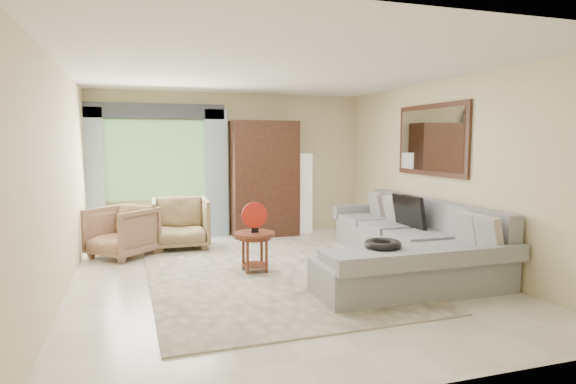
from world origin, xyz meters
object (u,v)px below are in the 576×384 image
object	(u,v)px
armchair_right	(181,223)
tv_screen	(409,211)
sectional_sofa	(407,248)
floor_lamp	(304,193)
potted_plant	(124,227)
armchair_left	(122,232)
armoire	(264,179)
coffee_table	(255,252)

from	to	relation	value
armchair_right	tv_screen	bearing A→B (deg)	-28.68
sectional_sofa	floor_lamp	size ratio (longest dim) A/B	2.31
potted_plant	floor_lamp	size ratio (longest dim) A/B	0.35
armchair_left	potted_plant	bearing A→B (deg)	136.09
armchair_left	tv_screen	bearing A→B (deg)	26.01
potted_plant	armoire	xyz separation A→B (m)	(2.47, -0.10, 0.79)
coffee_table	armoire	bearing A→B (deg)	72.22
sectional_sofa	potted_plant	distance (m)	4.76
armchair_right	potted_plant	distance (m)	1.18
potted_plant	armoire	bearing A→B (deg)	-2.33
coffee_table	armchair_right	size ratio (longest dim) A/B	0.60
floor_lamp	coffee_table	bearing A→B (deg)	-122.27
tv_screen	armoire	world-z (taller)	armoire
armchair_left	floor_lamp	bearing A→B (deg)	64.37
tv_screen	floor_lamp	distance (m)	2.63
armchair_left	floor_lamp	distance (m)	3.46
sectional_sofa	armoire	world-z (taller)	armoire
potted_plant	sectional_sofa	bearing A→B (deg)	-39.02
armchair_left	armchair_right	distance (m)	0.96
tv_screen	armchair_right	distance (m)	3.59
coffee_table	armoire	distance (m)	2.69
coffee_table	tv_screen	bearing A→B (deg)	-0.69
tv_screen	armoire	xyz separation A→B (m)	(-1.50, 2.48, 0.33)
tv_screen	armchair_left	bearing A→B (deg)	159.53
sectional_sofa	coffee_table	distance (m)	2.07
coffee_table	potted_plant	distance (m)	3.06
potted_plant	floor_lamp	world-z (taller)	floor_lamp
sectional_sofa	tv_screen	xyz separation A→B (m)	(0.27, 0.42, 0.44)
armchair_left	armoire	size ratio (longest dim) A/B	0.40
armoire	tv_screen	bearing A→B (deg)	-58.83
armoire	floor_lamp	size ratio (longest dim) A/B	1.40
sectional_sofa	coffee_table	size ratio (longest dim) A/B	6.41
armoire	armchair_left	bearing A→B (deg)	-158.06
coffee_table	armchair_right	bearing A→B (deg)	113.88
tv_screen	armoire	bearing A→B (deg)	121.17
tv_screen	coffee_table	xyz separation A→B (m)	(-2.29, 0.03, -0.44)
sectional_sofa	coffee_table	world-z (taller)	sectional_sofa
sectional_sofa	armchair_left	world-z (taller)	sectional_sofa
armchair_right	armchair_left	bearing A→B (deg)	-157.58
sectional_sofa	floor_lamp	world-z (taller)	floor_lamp
armoire	coffee_table	bearing A→B (deg)	-107.78
tv_screen	coffee_table	world-z (taller)	tv_screen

